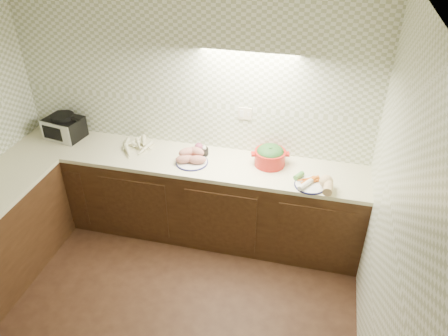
% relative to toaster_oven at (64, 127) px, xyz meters
% --- Properties ---
extents(room, '(3.60, 3.60, 2.60)m').
position_rel_toaster_oven_xyz_m(room, '(1.36, -1.62, 0.60)').
color(room, black).
rests_on(room, ground).
extents(counter, '(3.60, 3.60, 0.90)m').
position_rel_toaster_oven_xyz_m(counter, '(0.68, -0.93, -0.57)').
color(counter, black).
rests_on(counter, ground).
extents(toaster_oven, '(0.41, 0.35, 0.26)m').
position_rel_toaster_oven_xyz_m(toaster_oven, '(0.00, 0.00, 0.00)').
color(toaster_oven, black).
rests_on(toaster_oven, counter).
extents(parsnip_pile, '(0.41, 0.36, 0.08)m').
position_rel_toaster_oven_xyz_m(parsnip_pile, '(0.79, -0.05, -0.09)').
color(parsnip_pile, '#EDEABD').
rests_on(parsnip_pile, counter).
extents(sweet_potato_plate, '(0.32, 0.32, 0.14)m').
position_rel_toaster_oven_xyz_m(sweet_potato_plate, '(1.46, -0.16, -0.07)').
color(sweet_potato_plate, '#131345').
rests_on(sweet_potato_plate, counter).
extents(onion_bowl, '(0.16, 0.16, 0.12)m').
position_rel_toaster_oven_xyz_m(onion_bowl, '(1.50, 0.00, -0.08)').
color(onion_bowl, black).
rests_on(onion_bowl, counter).
extents(dutch_oven, '(0.37, 0.36, 0.21)m').
position_rel_toaster_oven_xyz_m(dutch_oven, '(2.20, -0.02, -0.02)').
color(dutch_oven, '#B41912').
rests_on(dutch_oven, counter).
extents(veg_plate, '(0.38, 0.29, 0.13)m').
position_rel_toaster_oven_xyz_m(veg_plate, '(2.67, -0.29, -0.08)').
color(veg_plate, '#131345').
rests_on(veg_plate, counter).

